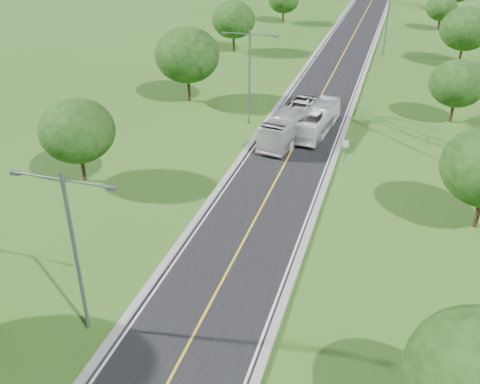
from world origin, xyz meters
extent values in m
plane|color=#295517|center=(0.00, 60.00, 0.00)|extent=(260.00, 260.00, 0.00)
cube|color=black|center=(0.00, 66.00, 0.03)|extent=(8.00, 150.00, 0.06)
cube|color=gray|center=(-4.25, 66.00, 0.11)|extent=(0.50, 150.00, 0.22)
cube|color=gray|center=(4.25, 66.00, 0.11)|extent=(0.50, 150.00, 0.22)
cylinder|color=slate|center=(5.20, 38.00, 1.20)|extent=(0.08, 0.08, 2.40)
cube|color=white|center=(5.20, 37.97, 2.00)|extent=(0.55, 0.04, 0.70)
cylinder|color=slate|center=(-6.00, 12.00, 5.00)|extent=(0.22, 0.22, 10.00)
cylinder|color=slate|center=(-7.40, 12.00, 9.60)|extent=(2.80, 0.12, 0.12)
cylinder|color=slate|center=(-4.60, 12.00, 9.60)|extent=(2.80, 0.12, 0.12)
cube|color=slate|center=(-8.70, 12.00, 9.55)|extent=(0.50, 0.25, 0.18)
cube|color=slate|center=(-3.30, 12.00, 9.55)|extent=(0.50, 0.25, 0.18)
cylinder|color=slate|center=(-6.00, 45.00, 5.00)|extent=(0.22, 0.22, 10.00)
cylinder|color=slate|center=(-7.40, 45.00, 9.60)|extent=(2.80, 0.12, 0.12)
cylinder|color=slate|center=(-4.60, 45.00, 9.60)|extent=(2.80, 0.12, 0.12)
cube|color=slate|center=(-8.70, 45.00, 9.55)|extent=(0.50, 0.25, 0.18)
cube|color=slate|center=(-3.30, 45.00, 9.55)|extent=(0.50, 0.25, 0.18)
cylinder|color=slate|center=(6.00, 78.00, 5.00)|extent=(0.22, 0.22, 10.00)
cylinder|color=black|center=(-16.00, 28.00, 1.35)|extent=(0.36, 0.36, 2.70)
ellipsoid|color=#11340E|center=(-16.00, 28.00, 4.65)|extent=(6.30, 6.30, 5.36)
cylinder|color=black|center=(-15.00, 50.00, 1.62)|extent=(0.36, 0.36, 3.24)
ellipsoid|color=#11340E|center=(-15.00, 50.00, 5.58)|extent=(7.56, 7.56, 6.43)
cylinder|color=black|center=(-17.00, 74.00, 1.44)|extent=(0.36, 0.36, 2.88)
ellipsoid|color=#11340E|center=(-17.00, 74.00, 4.96)|extent=(6.72, 6.72, 5.71)
cylinder|color=black|center=(-14.50, 98.00, 1.26)|extent=(0.36, 0.36, 2.52)
ellipsoid|color=#11340E|center=(-14.50, 98.00, 4.34)|extent=(5.88, 5.88, 5.00)
cylinder|color=black|center=(16.00, 30.00, 1.44)|extent=(0.36, 0.36, 2.88)
cylinder|color=black|center=(15.00, 52.00, 1.26)|extent=(0.36, 0.36, 2.52)
ellipsoid|color=#11340E|center=(15.00, 52.00, 4.34)|extent=(5.88, 5.88, 5.00)
cylinder|color=black|center=(17.00, 76.00, 1.53)|extent=(0.36, 0.36, 3.06)
ellipsoid|color=#11340E|center=(17.00, 76.00, 5.27)|extent=(7.14, 7.14, 6.07)
cylinder|color=black|center=(14.50, 100.00, 1.17)|extent=(0.36, 0.36, 2.34)
ellipsoid|color=#11340E|center=(14.50, 100.00, 4.03)|extent=(5.46, 5.46, 4.64)
cylinder|color=black|center=(18.00, 120.00, 1.35)|extent=(0.36, 0.36, 2.70)
imported|color=white|center=(1.56, 44.62, 1.43)|extent=(3.34, 10.05, 2.75)
imported|color=beige|center=(-0.80, 42.34, 1.63)|extent=(4.49, 11.58, 3.15)
camera|label=1|loc=(9.09, -7.53, 21.70)|focal=40.00mm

